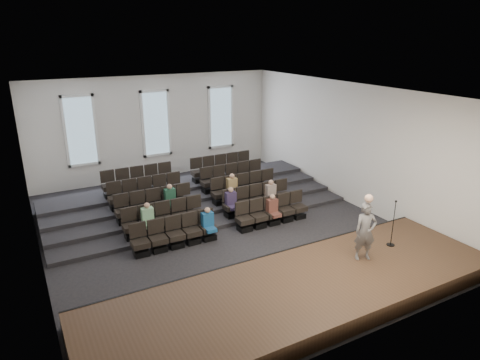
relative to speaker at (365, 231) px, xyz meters
name	(u,v)px	position (x,y,z in m)	size (l,w,h in m)	color
ground	(220,228)	(-2.38, 4.84, -1.38)	(14.00, 14.00, 0.00)	black
ceiling	(217,91)	(-2.38, 4.84, 3.63)	(12.00, 14.00, 0.02)	white
wall_back	(156,127)	(-2.38, 11.86, 1.12)	(12.00, 0.04, 5.00)	silver
wall_front	(361,246)	(-2.38, -2.18, 1.12)	(12.00, 0.04, 5.00)	silver
wall_left	(30,193)	(-8.40, 4.84, 1.12)	(0.04, 14.00, 5.00)	silver
wall_right	(349,144)	(3.64, 4.84, 1.12)	(0.04, 14.00, 5.00)	silver
stage	(302,292)	(-2.38, -0.26, -1.13)	(11.80, 3.60, 0.50)	#412C1C
stage_lip	(267,262)	(-2.38, 1.51, -1.13)	(11.80, 0.06, 0.52)	black
risers	(187,196)	(-2.38, 8.01, -1.18)	(11.80, 4.80, 0.60)	black
seating_rows	(202,198)	(-2.38, 6.38, -0.70)	(6.80, 4.70, 1.67)	black
windows	(156,123)	(-2.38, 11.79, 1.32)	(8.44, 0.10, 3.24)	white
audience	(221,202)	(-2.11, 5.29, -0.55)	(5.45, 2.64, 1.10)	#1A5386
speaker	(365,231)	(0.00, 0.00, 0.00)	(0.64, 0.42, 1.76)	#615D5B
mic_stand	(392,232)	(1.38, 0.21, -0.43)	(0.25, 0.25, 1.52)	black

